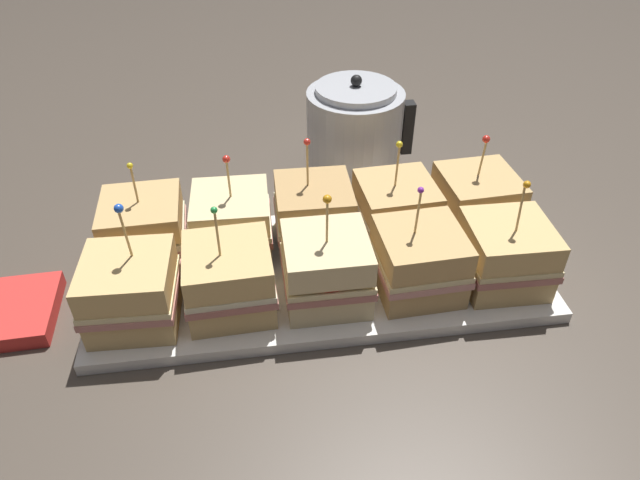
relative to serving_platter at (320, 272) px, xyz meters
The scene contains 14 objects.
ground_plane 0.01m from the serving_platter, ahead, with size 6.00×6.00×0.00m, color #4C4238.
serving_platter is the anchor object (origin of this frame).
sandwich_front_far_left 0.27m from the serving_platter, 165.64° to the right, with size 0.12×0.12×0.18m.
sandwich_front_left 0.16m from the serving_platter, 155.15° to the right, with size 0.12×0.12×0.17m.
sandwich_front_center 0.09m from the serving_platter, 88.77° to the right, with size 0.12×0.12×0.17m.
sandwich_front_right 0.15m from the serving_platter, 24.89° to the right, with size 0.12×0.12×0.17m.
sandwich_front_far_right 0.27m from the serving_platter, 13.74° to the right, with size 0.12×0.12×0.17m.
sandwich_back_far_left 0.27m from the serving_platter, 166.14° to the left, with size 0.12×0.13×0.16m.
sandwich_back_left 0.15m from the serving_platter, 152.07° to the left, with size 0.12×0.12×0.17m.
sandwich_back_center 0.09m from the serving_platter, 87.27° to the left, with size 0.12×0.12×0.18m.
sandwich_back_right 0.15m from the serving_platter, 26.52° to the left, with size 0.13×0.13×0.17m.
sandwich_back_far_right 0.27m from the serving_platter, 13.53° to the left, with size 0.13×0.13×0.17m.
kettle_steel 0.31m from the serving_platter, 69.87° to the left, with size 0.20×0.17×0.20m.
napkin_stack 0.44m from the serving_platter, behind, with size 0.13×0.13×0.02m.
Camera 1 is at (-0.09, -0.64, 0.58)m, focal length 32.00 mm.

